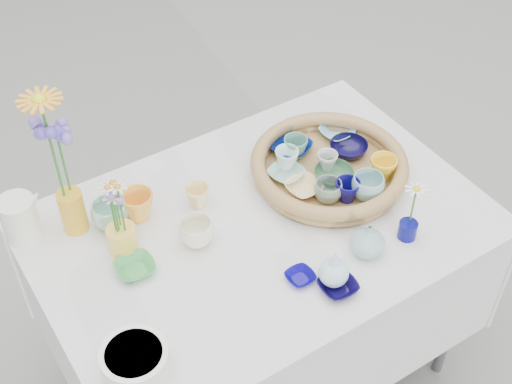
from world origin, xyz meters
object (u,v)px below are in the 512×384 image
display_table (259,370)px  bud_vase_seafoam (368,240)px  wicker_tray (329,167)px  tall_vase_yellow (73,211)px

display_table → bud_vase_seafoam: 0.87m
display_table → wicker_tray: size_ratio=2.66×
display_table → bud_vase_seafoam: bud_vase_seafoam is taller
wicker_tray → bud_vase_seafoam: bud_vase_seafoam is taller
bud_vase_seafoam → tall_vase_yellow: tall_vase_yellow is taller
wicker_tray → tall_vase_yellow: (-0.73, 0.21, 0.03)m
wicker_tray → bud_vase_seafoam: bearing=-107.8°
display_table → tall_vase_yellow: (-0.45, 0.26, 0.83)m
bud_vase_seafoam → tall_vase_yellow: 0.81m
wicker_tray → tall_vase_yellow: 0.76m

